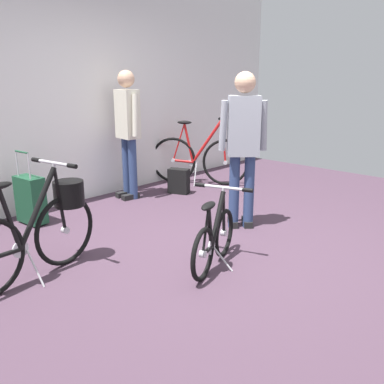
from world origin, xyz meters
The scene contains 9 objects.
ground_plane centered at (0.00, 0.00, 0.00)m, with size 8.04×8.04×0.00m, color #473342.
back_wall centered at (0.00, 2.43, 1.49)m, with size 8.04×0.10×2.98m, color white.
folding_bike_foreground centered at (-0.33, -0.21, 0.27)m, with size 0.91×0.51×0.69m.
display_bike_left centered at (-1.40, 0.74, 0.43)m, with size 1.34×0.53×0.94m.
display_bike_right centered at (1.71, 1.81, 0.39)m, with size 0.81×1.31×1.04m.
visitor_near_wall centered at (0.53, 2.00, 0.96)m, with size 0.31×0.53×1.67m.
visitor_browsing centered at (0.63, 0.22, 0.94)m, with size 0.40×0.40×1.65m.
rolling_suitcase centered at (-0.88, 1.99, 0.28)m, with size 0.21×0.38×0.83m.
handbag_on_floor centered at (1.13, 1.67, 0.17)m, with size 0.25×0.32×0.35m.
Camera 1 is at (-2.90, -2.35, 1.62)m, focal length 39.15 mm.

